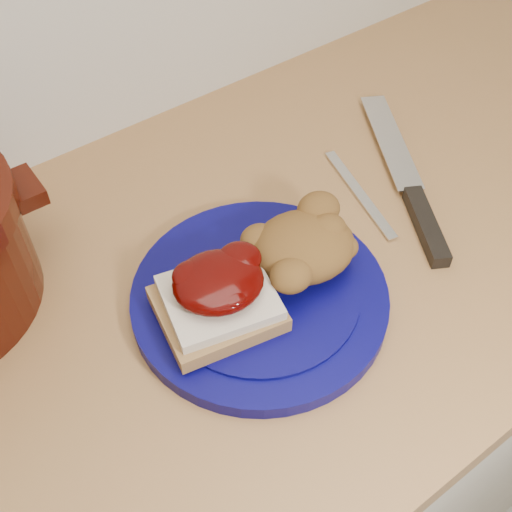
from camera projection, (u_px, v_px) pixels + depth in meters
base_cabinet at (220, 468)px, 1.05m from camera, size 4.00×0.60×0.86m
plate at (260, 297)px, 0.68m from camera, size 0.34×0.34×0.02m
sandwich at (218, 296)px, 0.63m from camera, size 0.13×0.12×0.06m
stuffing_mound at (304, 246)px, 0.67m from camera, size 0.13×0.12×0.06m
chef_knife at (416, 200)px, 0.77m from camera, size 0.17×0.29×0.02m
butter_knife at (359, 193)px, 0.79m from camera, size 0.05×0.16×0.00m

